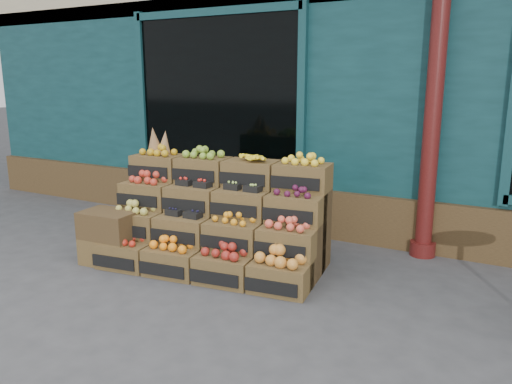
% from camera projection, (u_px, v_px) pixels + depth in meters
% --- Properties ---
extents(ground, '(60.00, 60.00, 0.00)m').
position_uv_depth(ground, '(238.00, 303.00, 4.42)').
color(ground, '#3E3E40').
rests_on(ground, ground).
extents(shop_facade, '(12.00, 6.24, 4.80)m').
position_uv_depth(shop_facade, '(393.00, 51.00, 8.27)').
color(shop_facade, '#103639').
rests_on(shop_facade, ground).
extents(crate_display, '(2.37, 1.36, 1.41)m').
position_uv_depth(crate_display, '(218.00, 224.00, 5.30)').
color(crate_display, brown).
rests_on(crate_display, ground).
extents(spare_crates, '(0.60, 0.44, 0.57)m').
position_uv_depth(spare_crates, '(110.00, 237.00, 5.32)').
color(spare_crates, brown).
rests_on(spare_crates, ground).
extents(shopkeeper, '(0.83, 0.64, 2.04)m').
position_uv_depth(shopkeeper, '(240.00, 142.00, 7.41)').
color(shopkeeper, '#1B5F29').
rests_on(shopkeeper, ground).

